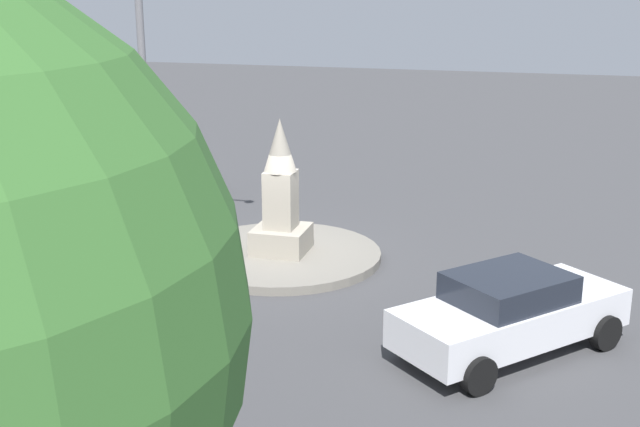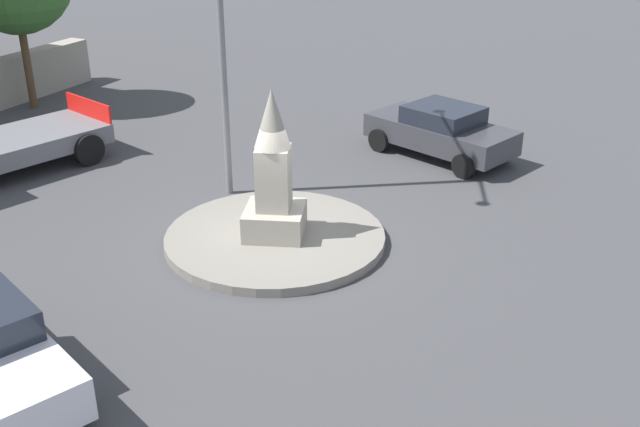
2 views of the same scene
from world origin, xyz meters
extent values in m
plane|color=#424244|center=(0.00, 0.00, 0.00)|extent=(80.00, 80.00, 0.00)
cylinder|color=gray|center=(0.00, 0.00, 0.10)|extent=(4.63, 4.63, 0.20)
cube|color=#9E9687|center=(0.00, 0.00, 0.49)|extent=(1.22, 1.22, 0.58)
cube|color=#9E9687|center=(0.00, 0.00, 1.44)|extent=(0.67, 0.67, 1.33)
cone|color=#9E9687|center=(0.00, 0.00, 2.71)|extent=(0.74, 0.74, 1.20)
cylinder|color=slate|center=(2.50, 1.50, 4.48)|extent=(0.16, 0.16, 8.95)
cube|color=#38383D|center=(5.61, -3.66, 0.64)|extent=(3.88, 4.21, 0.63)
cube|color=#1E232D|center=(5.57, -3.71, 1.18)|extent=(2.36, 2.39, 0.46)
cylinder|color=black|center=(5.83, -2.03, 0.32)|extent=(0.57, 0.64, 0.64)
cylinder|color=black|center=(7.17, -3.11, 0.32)|extent=(0.57, 0.64, 0.64)
cylinder|color=black|center=(4.05, -4.21, 0.32)|extent=(0.57, 0.64, 0.64)
cylinder|color=black|center=(5.39, -5.30, 0.32)|extent=(0.57, 0.64, 0.64)
cylinder|color=black|center=(-5.75, 1.96, 0.32)|extent=(0.59, 0.62, 0.64)
cube|color=slate|center=(3.68, 7.22, 0.66)|extent=(4.64, 4.23, 0.49)
cube|color=red|center=(5.33, 6.01, 1.16)|extent=(1.30, 1.73, 0.50)
cylinder|color=black|center=(4.03, 5.61, 0.42)|extent=(0.84, 0.72, 0.84)
cylinder|color=black|center=(5.33, 7.37, 0.42)|extent=(0.84, 0.72, 0.84)
cylinder|color=brown|center=(8.95, 9.42, 1.46)|extent=(0.25, 0.25, 2.93)
camera|label=1|loc=(-5.60, 17.29, 6.40)|focal=46.35mm
camera|label=2|loc=(-14.06, -2.35, 7.19)|focal=42.35mm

